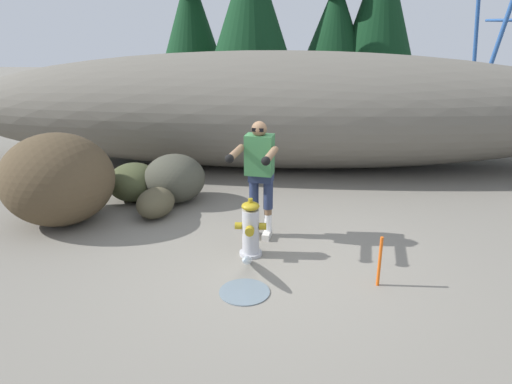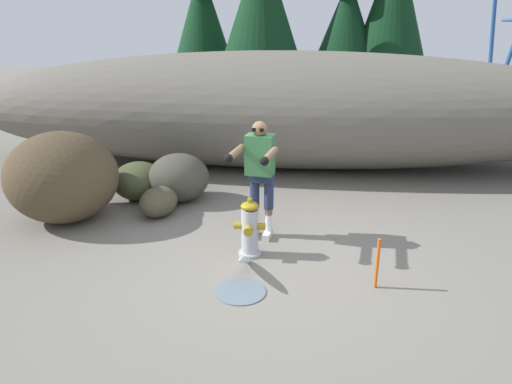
{
  "view_description": "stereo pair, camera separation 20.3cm",
  "coord_description": "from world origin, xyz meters",
  "px_view_note": "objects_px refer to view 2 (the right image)",
  "views": [
    {
      "loc": [
        0.15,
        -5.3,
        2.79
      ],
      "look_at": [
        -0.23,
        0.44,
        0.75
      ],
      "focal_mm": 33.03,
      "sensor_mm": 36.0,
      "label": 1
    },
    {
      "loc": [
        0.35,
        -5.28,
        2.79
      ],
      "look_at": [
        -0.23,
        0.44,
        0.75
      ],
      "focal_mm": 33.03,
      "sensor_mm": 36.0,
      "label": 2
    }
  ],
  "objects_px": {
    "boulder_large": "(62,177)",
    "boulder_mid": "(179,178)",
    "utility_worker": "(260,166)",
    "boulder_small": "(159,202)",
    "boulder_outlier": "(138,181)",
    "fire_hydrant": "(250,229)",
    "survey_stake": "(377,264)"
  },
  "relations": [
    {
      "from": "boulder_mid",
      "to": "survey_stake",
      "type": "distance_m",
      "value": 3.85
    },
    {
      "from": "utility_worker",
      "to": "boulder_large",
      "type": "bearing_deg",
      "value": -87.85
    },
    {
      "from": "fire_hydrant",
      "to": "boulder_outlier",
      "type": "xyz_separation_m",
      "value": [
        -2.11,
        1.9,
        -0.04
      ]
    },
    {
      "from": "boulder_small",
      "to": "survey_stake",
      "type": "xyz_separation_m",
      "value": [
        3.05,
        -1.85,
        0.08
      ]
    },
    {
      "from": "boulder_large",
      "to": "survey_stake",
      "type": "distance_m",
      "value": 4.67
    },
    {
      "from": "boulder_large",
      "to": "boulder_mid",
      "type": "xyz_separation_m",
      "value": [
        1.49,
        0.98,
        -0.27
      ]
    },
    {
      "from": "boulder_mid",
      "to": "boulder_outlier",
      "type": "xyz_separation_m",
      "value": [
        -0.71,
        0.03,
        -0.09
      ]
    },
    {
      "from": "fire_hydrant",
      "to": "survey_stake",
      "type": "relative_size",
      "value": 1.28
    },
    {
      "from": "boulder_large",
      "to": "boulder_mid",
      "type": "bearing_deg",
      "value": 33.29
    },
    {
      "from": "boulder_mid",
      "to": "boulder_small",
      "type": "bearing_deg",
      "value": -102.32
    },
    {
      "from": "utility_worker",
      "to": "survey_stake",
      "type": "xyz_separation_m",
      "value": [
        1.41,
        -1.17,
        -0.74
      ]
    },
    {
      "from": "fire_hydrant",
      "to": "boulder_outlier",
      "type": "distance_m",
      "value": 2.84
    },
    {
      "from": "boulder_large",
      "to": "survey_stake",
      "type": "height_order",
      "value": "boulder_large"
    },
    {
      "from": "boulder_large",
      "to": "boulder_outlier",
      "type": "relative_size",
      "value": 1.77
    },
    {
      "from": "fire_hydrant",
      "to": "utility_worker",
      "type": "distance_m",
      "value": 0.86
    },
    {
      "from": "boulder_mid",
      "to": "fire_hydrant",
      "type": "bearing_deg",
      "value": -53.18
    },
    {
      "from": "boulder_large",
      "to": "boulder_small",
      "type": "xyz_separation_m",
      "value": [
        1.34,
        0.3,
        -0.45
      ]
    },
    {
      "from": "boulder_small",
      "to": "boulder_mid",
      "type": "bearing_deg",
      "value": 77.68
    },
    {
      "from": "fire_hydrant",
      "to": "boulder_large",
      "type": "distance_m",
      "value": 3.04
    },
    {
      "from": "utility_worker",
      "to": "boulder_outlier",
      "type": "bearing_deg",
      "value": -112.93
    },
    {
      "from": "boulder_outlier",
      "to": "survey_stake",
      "type": "bearing_deg",
      "value": -35.38
    },
    {
      "from": "boulder_large",
      "to": "boulder_small",
      "type": "height_order",
      "value": "boulder_large"
    },
    {
      "from": "boulder_mid",
      "to": "boulder_small",
      "type": "distance_m",
      "value": 0.72
    },
    {
      "from": "fire_hydrant",
      "to": "boulder_mid",
      "type": "height_order",
      "value": "boulder_mid"
    },
    {
      "from": "boulder_large",
      "to": "boulder_mid",
      "type": "height_order",
      "value": "boulder_large"
    },
    {
      "from": "fire_hydrant",
      "to": "boulder_mid",
      "type": "bearing_deg",
      "value": 126.82
    },
    {
      "from": "utility_worker",
      "to": "boulder_small",
      "type": "xyz_separation_m",
      "value": [
        -1.63,
        0.68,
        -0.82
      ]
    },
    {
      "from": "utility_worker",
      "to": "boulder_large",
      "type": "xyz_separation_m",
      "value": [
        -2.97,
        0.38,
        -0.37
      ]
    },
    {
      "from": "utility_worker",
      "to": "boulder_mid",
      "type": "distance_m",
      "value": 2.11
    },
    {
      "from": "survey_stake",
      "to": "utility_worker",
      "type": "bearing_deg",
      "value": 140.36
    },
    {
      "from": "fire_hydrant",
      "to": "survey_stake",
      "type": "height_order",
      "value": "fire_hydrant"
    },
    {
      "from": "boulder_large",
      "to": "survey_stake",
      "type": "relative_size",
      "value": 2.75
    }
  ]
}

